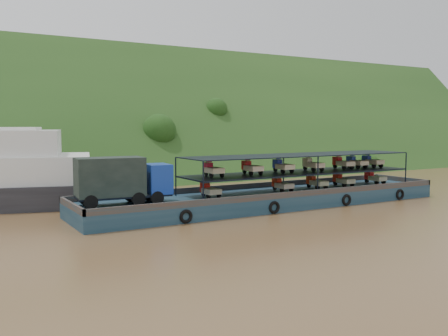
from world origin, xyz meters
TOP-DOWN VIEW (x-y plane):
  - ground at (0.00, 0.00)m, footprint 160.00×160.00m
  - hillside at (0.00, 36.00)m, footprint 140.00×39.60m
  - cargo_barge at (-1.26, -1.27)m, footprint 35.00×7.18m

SIDE VIEW (x-z plane):
  - ground at x=0.00m, z-range 0.00..0.00m
  - hillside at x=0.00m, z-range -19.80..19.80m
  - cargo_barge at x=-1.26m, z-range -1.21..3.63m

